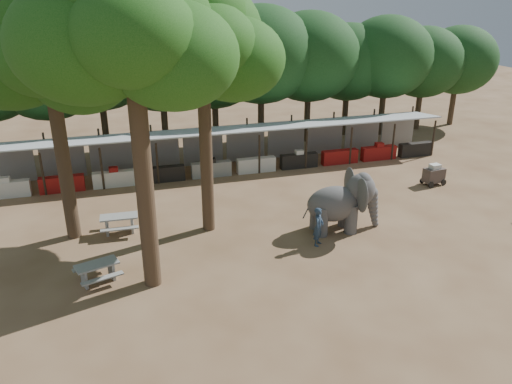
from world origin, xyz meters
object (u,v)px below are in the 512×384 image
object	(u,v)px
picnic_table_near	(97,270)
cart_back	(434,174)
elephant	(343,202)
picnic_table_far	(119,222)
yard_tree_left	(43,49)
yard_tree_center	(126,29)
yard_tree_back	(197,38)
handler	(318,227)

from	to	relation	value
picnic_table_near	cart_back	world-z (taller)	cart_back
picnic_table_near	elephant	bearing A→B (deg)	-9.63
picnic_table_near	cart_back	distance (m)	19.23
elephant	picnic_table_far	bearing A→B (deg)	170.28
yard_tree_left	yard_tree_center	size ratio (longest dim) A/B	0.92
yard_tree_center	picnic_table_near	xyz separation A→B (m)	(-1.85, 0.51, -8.69)
yard_tree_left	picnic_table_far	size ratio (longest dim) A/B	6.37
elephant	yard_tree_left	bearing A→B (deg)	171.09
yard_tree_left	yard_tree_center	distance (m)	5.92
cart_back	yard_tree_left	bearing A→B (deg)	175.85
yard_tree_left	picnic_table_near	xyz separation A→B (m)	(1.15, -4.49, -7.69)
yard_tree_left	elephant	size ratio (longest dim) A/B	3.04
cart_back	yard_tree_center	bearing A→B (deg)	-167.28
yard_tree_back	picnic_table_far	world-z (taller)	yard_tree_back
yard_tree_back	cart_back	distance (m)	15.89
yard_tree_center	cart_back	bearing A→B (deg)	19.05
yard_tree_center	picnic_table_near	bearing A→B (deg)	164.67
cart_back	picnic_table_far	bearing A→B (deg)	177.41
yard_tree_center	picnic_table_far	bearing A→B (deg)	100.55
yard_tree_left	cart_back	size ratio (longest dim) A/B	8.31
yard_tree_back	picnic_table_far	bearing A→B (deg)	171.09
yard_tree_center	handler	xyz separation A→B (m)	(7.37, 0.86, -8.33)
yard_tree_center	cart_back	world-z (taller)	yard_tree_center
handler	yard_tree_left	bearing A→B (deg)	108.12
yard_tree_center	elephant	xyz separation A→B (m)	(9.04, 1.95, -7.84)
yard_tree_left	handler	bearing A→B (deg)	-21.74
yard_tree_left	yard_tree_back	distance (m)	6.09
cart_back	picnic_table_near	bearing A→B (deg)	-170.51
picnic_table_near	cart_back	xyz separation A→B (m)	(18.50, 5.24, 0.09)
yard_tree_left	cart_back	world-z (taller)	yard_tree_left
elephant	cart_back	size ratio (longest dim) A/B	2.74
yard_tree_left	picnic_table_near	bearing A→B (deg)	-75.62
yard_tree_left	picnic_table_far	distance (m)	7.96
yard_tree_center	cart_back	size ratio (longest dim) A/B	9.08
yard_tree_back	elephant	distance (m)	9.60
picnic_table_far	cart_back	xyz separation A→B (m)	(17.51, 1.14, 0.06)
picnic_table_far	cart_back	distance (m)	17.55
picnic_table_far	yard_tree_left	bearing A→B (deg)	172.15
yard_tree_left	elephant	distance (m)	14.17
elephant	picnic_table_near	world-z (taller)	elephant
yard_tree_center	elephant	size ratio (longest dim) A/B	3.32
elephant	picnic_table_far	xyz separation A→B (m)	(-9.90, 2.66, -0.83)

